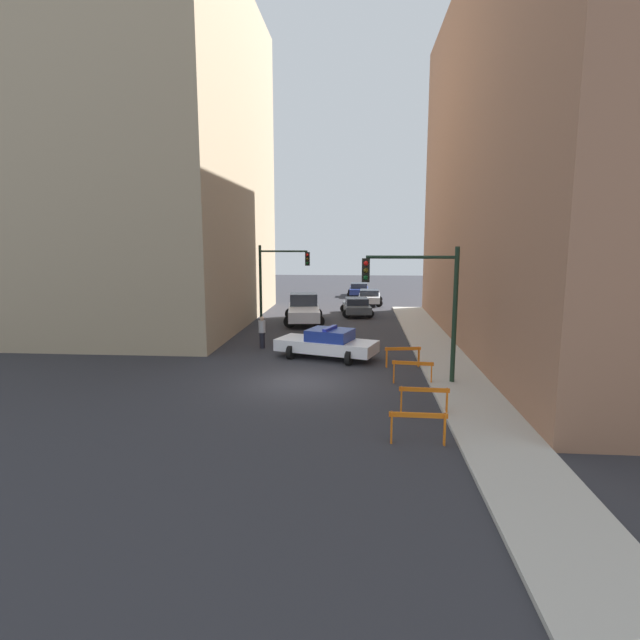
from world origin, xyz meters
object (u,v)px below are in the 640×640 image
Objects in this scene: parked_car_near at (357,306)px; traffic_light_near at (424,294)px; barrier_front at (418,423)px; traffic_light_far at (276,272)px; parked_car_mid at (369,297)px; barrier_corner at (403,353)px; white_truck at (304,309)px; barrier_back at (413,369)px; police_car at (327,343)px; barrier_mid at (424,396)px; parked_car_far at (359,289)px; pedestrian_crossing at (262,332)px.

traffic_light_near is at bearing -87.18° from parked_car_near.
parked_car_near is 23.70m from barrier_front.
traffic_light_far is 1.19× the size of parked_car_mid.
barrier_corner is at bearing 101.39° from traffic_light_near.
white_truck is at bearing -113.02° from parked_car_mid.
barrier_back is (0.46, 5.85, 0.00)m from barrier_front.
white_truck is at bearing 31.43° from police_car.
traffic_light_far is at bearing 113.50° from barrier_mid.
barrier_front is (3.13, -9.86, -0.11)m from police_car.
parked_car_mid is at bearing 93.76° from traffic_light_near.
parked_car_mid and parked_car_far have the same top height.
barrier_front is at bearing -91.23° from parked_car_near.
pedestrian_crossing is (0.58, -8.22, -2.54)m from traffic_light_far.
white_truck reaches higher than parked_car_mid.
parked_car_near is (-2.64, 17.74, -2.86)m from traffic_light_near.
traffic_light_near is 3.13× the size of pedestrian_crossing.
pedestrian_crossing is (-3.50, 1.96, 0.14)m from police_car.
traffic_light_near is at bearing 82.12° from barrier_front.
traffic_light_far reaches higher than barrier_front.
traffic_light_near is 1.19× the size of parked_car_mid.
traffic_light_near reaches higher than parked_car_near.
parked_car_mid reaches higher than barrier_front.
barrier_back is at bearing -61.58° from traffic_light_far.
parked_car_mid is 29.82m from barrier_front.
traffic_light_near is at bearing 84.24° from barrier_mid.
white_truck is (-6.19, 14.11, -2.62)m from traffic_light_near.
pedestrian_crossing reaches higher than police_car.
police_car is 26.52m from parked_car_far.
traffic_light_near is at bearing -84.05° from parked_car_mid.
barrier_mid is (2.12, -33.95, -0.06)m from parked_car_far.
police_car reaches higher than barrier_corner.
white_truck is at bearing 103.76° from pedestrian_crossing.
barrier_back is (2.29, -17.78, -0.06)m from parked_car_near.
pedestrian_crossing is (-1.26, -8.19, -0.04)m from white_truck.
barrier_mid is 1.01× the size of barrier_corner.
parked_car_near is 17.93m from barrier_back.
parked_car_mid is at bearing 57.86° from white_truck.
barrier_corner is (6.94, -3.37, -0.24)m from pedestrian_crossing.
traffic_light_far reaches higher than parked_car_mid.
white_truck is at bearing -139.98° from parked_car_near.
traffic_light_near is 3.26× the size of barrier_back.
barrier_corner is at bearing 91.52° from barrier_mid.
barrier_front is at bearing -143.39° from police_car.
traffic_light_far is 7.03m from parked_car_near.
barrier_front is at bearing -100.98° from barrier_mid.
barrier_back is (5.83, -14.15, -0.29)m from white_truck.
parked_car_near is 12.70m from parked_car_far.
parked_car_near is 21.38m from barrier_mid.
parked_car_near is (1.30, 13.78, -0.05)m from police_car.
traffic_light_near is 1.00× the size of traffic_light_far.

